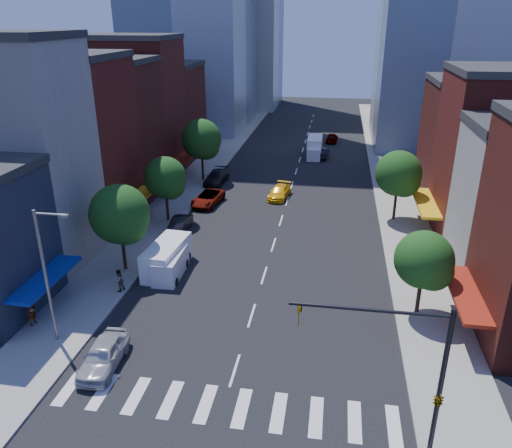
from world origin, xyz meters
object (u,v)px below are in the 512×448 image
Objects in this scene: traffic_car_far at (332,138)px; traffic_car_oncoming at (323,152)px; taxi at (279,192)px; parked_car_rear at (216,177)px; box_truck at (315,148)px; parked_car_third at (208,198)px; pedestrian_far at (119,281)px; pedestrian_near at (32,312)px; parked_car_front at (103,355)px; cargo_van_far at (166,258)px; parked_car_second at (179,225)px; cargo_van_near at (170,265)px.

traffic_car_oncoming is at bearing 87.33° from traffic_car_far.
parked_car_rear is at bearing 162.07° from taxi.
parked_car_rear is 0.78× the size of box_truck.
pedestrian_far is at bearing -87.72° from parked_car_third.
parked_car_third is 2.81× the size of pedestrian_near.
traffic_car_oncoming is 44.60m from pedestrian_far.
parked_car_rear is (-0.86, 7.63, 0.05)m from parked_car_third.
parked_car_front is at bearing 82.55° from traffic_car_far.
traffic_car_oncoming is 50.80m from pedestrian_near.
cargo_van_far is at bearing -28.15° from pedestrian_near.
taxi is at bearing -23.05° from parked_car_rear.
pedestrian_far is at bearing -30.46° from pedestrian_near.
pedestrian_near reaches higher than parked_car_rear.
pedestrian_near is 6.52m from pedestrian_far.
pedestrian_near is at bearing 73.10° from traffic_car_oncoming.
parked_car_second is 15.55m from parked_car_rear.
cargo_van_far is (-0.24, 12.32, 0.38)m from parked_car_front.
box_truck is (10.07, 39.00, 0.13)m from cargo_van_far.
traffic_car_far is at bearing 75.06° from cargo_van_near.
pedestrian_far is at bearing -134.97° from cargo_van_near.
parked_car_rear reaches higher than taxi.
taxi is at bearing 83.38° from traffic_car_far.
taxi is 19.70m from box_truck.
pedestrian_far is (-2.43, -3.91, -0.18)m from cargo_van_far.
parked_car_rear is 2.87× the size of pedestrian_near.
parked_car_second is 9.05m from cargo_van_near.
parked_car_third is at bearing -6.10° from pedestrian_near.
pedestrian_near is (-4.97, -17.15, 0.40)m from parked_car_second.
parked_car_front is at bearing 81.21° from traffic_car_oncoming.
pedestrian_far reaches higher than parked_car_front.
pedestrian_near is at bearing -12.98° from pedestrian_far.
parked_car_rear is at bearing 92.21° from parked_car_second.
traffic_car_oncoming is at bearing 73.32° from cargo_van_near.
parked_car_front is at bearing -84.52° from cargo_van_far.
traffic_car_far reaches higher than parked_car_second.
parked_car_second is 2.46× the size of pedestrian_far.
parked_car_third is (-0.81, 28.30, -0.08)m from parked_car_front.
parked_car_third is at bearing 65.69° from traffic_car_oncoming.
cargo_van_near is 50.80m from traffic_car_far.
parked_car_second is 0.90× the size of taxi.
box_truck is at bearing 55.81° from parked_car_rear.
parked_car_front is 35.97m from parked_car_rear.
parked_car_rear reaches higher than traffic_car_oncoming.
traffic_car_oncoming is 2.60× the size of pedestrian_far.
parked_car_second is at bearing -88.56° from parked_car_third.
parked_car_third is at bearing -147.37° from taxi.
box_truck is 3.67× the size of pedestrian_near.
parked_car_front is 1.04× the size of cargo_van_near.
pedestrian_near reaches higher than traffic_car_far.
cargo_van_far is 4.61m from pedestrian_far.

